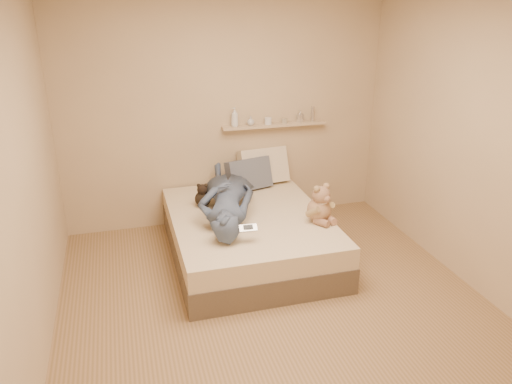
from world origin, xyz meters
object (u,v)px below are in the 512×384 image
object	(u,v)px
bed	(248,235)
game_console	(248,228)
teddy_bear	(320,206)
pillow_cream	(263,166)
pillow_grey	(249,174)
dark_plush	(203,196)
person	(227,197)
wall_shelf	(274,125)

from	to	relation	value
bed	game_console	world-z (taller)	game_console
game_console	teddy_bear	size ratio (longest dim) A/B	0.42
pillow_cream	pillow_grey	size ratio (longest dim) A/B	1.10
teddy_bear	pillow_cream	xyz separation A→B (m)	(-0.22, 1.15, 0.04)
teddy_bear	dark_plush	size ratio (longest dim) A/B	1.52
bed	teddy_bear	bearing A→B (deg)	-27.65
dark_plush	pillow_cream	distance (m)	0.94
bed	teddy_bear	xyz separation A→B (m)	(0.62, -0.32, 0.38)
teddy_bear	person	bearing A→B (deg)	152.44
bed	person	xyz separation A→B (m)	(-0.19, 0.10, 0.40)
pillow_cream	dark_plush	bearing A→B (deg)	-147.91
pillow_cream	person	xyz separation A→B (m)	(-0.59, -0.73, -0.02)
game_console	bed	bearing A→B (deg)	75.02
pillow_cream	person	size ratio (longest dim) A/B	0.37
dark_plush	pillow_cream	bearing A→B (deg)	32.09
pillow_cream	game_console	bearing A→B (deg)	-111.54
bed	game_console	distance (m)	0.69
game_console	pillow_grey	size ratio (longest dim) A/B	0.32
teddy_bear	wall_shelf	world-z (taller)	wall_shelf
pillow_cream	pillow_grey	bearing A→B (deg)	-146.30
pillow_cream	pillow_grey	distance (m)	0.25
game_console	person	bearing A→B (deg)	93.37
dark_plush	game_console	bearing A→B (deg)	-75.03
bed	pillow_grey	distance (m)	0.82
teddy_bear	pillow_grey	world-z (taller)	teddy_bear
teddy_bear	wall_shelf	distance (m)	1.33
bed	teddy_bear	size ratio (longest dim) A/B	4.99
wall_shelf	pillow_grey	bearing A→B (deg)	-148.73
bed	pillow_grey	bearing A→B (deg)	74.65
game_console	wall_shelf	size ratio (longest dim) A/B	0.13
teddy_bear	dark_plush	world-z (taller)	teddy_bear
bed	teddy_bear	world-z (taller)	teddy_bear
teddy_bear	pillow_cream	world-z (taller)	pillow_cream
game_console	person	xyz separation A→B (m)	(-0.04, 0.66, 0.04)
bed	person	world-z (taller)	person
dark_plush	pillow_cream	size ratio (longest dim) A/B	0.46
bed	pillow_grey	size ratio (longest dim) A/B	3.80
teddy_bear	dark_plush	bearing A→B (deg)	146.88
person	dark_plush	bearing A→B (deg)	-35.07
pillow_cream	person	world-z (taller)	pillow_cream
game_console	wall_shelf	world-z (taller)	wall_shelf
wall_shelf	game_console	bearing A→B (deg)	-115.45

